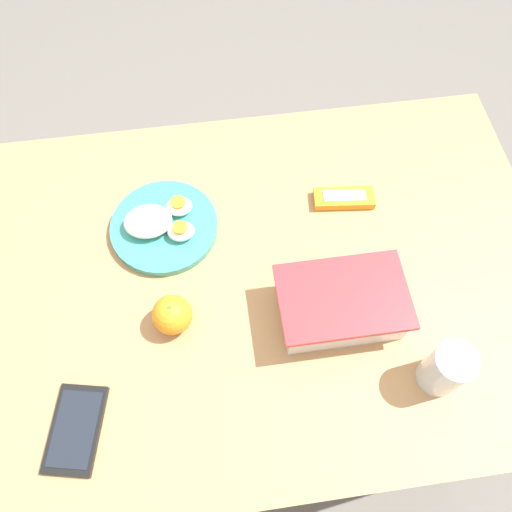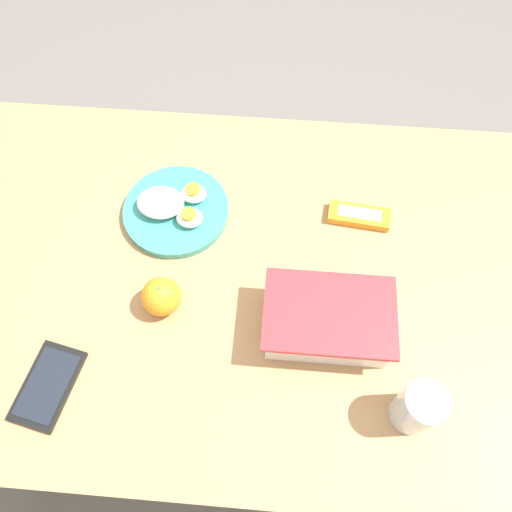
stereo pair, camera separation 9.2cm
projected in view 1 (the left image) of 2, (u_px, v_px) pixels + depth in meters
ground_plane at (241, 377)px, 1.60m from camera, size 10.00×10.00×0.00m
table at (233, 298)px, 1.01m from camera, size 1.23×0.78×0.75m
food_container at (340, 305)px, 0.87m from camera, size 0.22×0.15×0.08m
orange_fruit at (172, 315)px, 0.86m from camera, size 0.07×0.07×0.07m
rice_plate at (163, 225)px, 0.97m from camera, size 0.21×0.21×0.05m
candy_bar at (344, 198)px, 1.00m from camera, size 0.12×0.06×0.02m
cell_phone at (76, 429)px, 0.80m from camera, size 0.11×0.15×0.01m
drinking_glass at (446, 369)px, 0.80m from camera, size 0.07×0.07×0.11m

